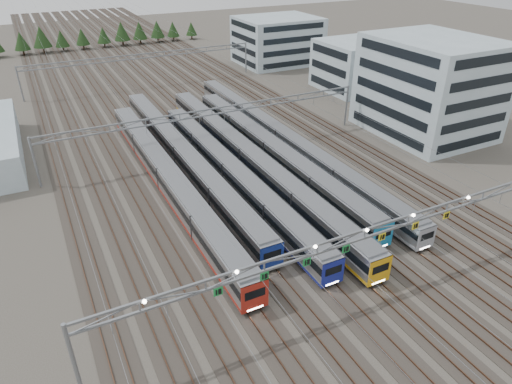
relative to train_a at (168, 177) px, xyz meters
name	(u,v)px	position (x,y,z in m)	size (l,w,h in m)	color
ground	(357,290)	(11.25, -30.05, -2.22)	(400.00, 400.00, 0.00)	#47423A
track_bed	(131,66)	(11.25, 69.95, -0.73)	(54.00, 260.00, 5.42)	#2D2823
train_a	(168,177)	(0.00, 0.00, 0.00)	(3.02, 56.73, 3.94)	black
train_b	(183,156)	(4.50, 6.25, -0.05)	(2.95, 59.76, 3.85)	black
train_c	(231,172)	(9.00, -2.45, -0.13)	(2.82, 52.52, 3.68)	black
train_d	(248,157)	(13.50, 1.02, -0.06)	(2.94, 63.63, 3.83)	black
train_e	(272,151)	(18.00, 1.36, -0.01)	(3.00, 54.69, 3.91)	black
train_f	(282,138)	(22.50, 5.77, -0.22)	(2.70, 68.37, 3.51)	black
gantry_near	(365,236)	(11.20, -30.17, 4.86)	(56.36, 0.61, 8.08)	gray
gantry_mid	(212,117)	(11.25, 9.95, 4.17)	(56.36, 0.36, 8.00)	gray
gantry_far	(143,60)	(11.25, 54.95, 4.17)	(56.36, 0.36, 8.00)	gray
depot_bldg_south	(429,87)	(50.49, 0.70, 6.47)	(18.00, 22.00, 17.39)	#9EB4BC
depot_bldg_mid	(352,66)	(55.33, 29.41, 3.42)	(14.00, 16.00, 11.28)	#9EB4BC
depot_bldg_north	(277,40)	(52.18, 60.57, 4.16)	(22.00, 18.00, 12.77)	#9EB4BC
treeline	(82,36)	(4.05, 105.25, 2.01)	(81.20, 5.60, 7.02)	#332114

